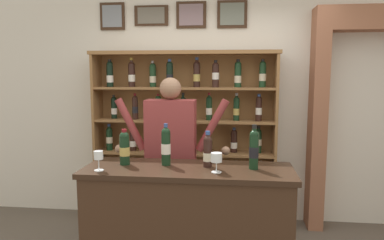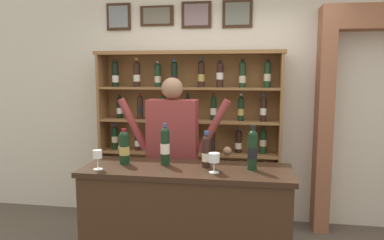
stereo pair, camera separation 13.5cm
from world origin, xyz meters
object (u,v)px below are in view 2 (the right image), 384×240
tasting_bottle_super_tuscan (124,147)px  tasting_bottle_brunello (206,151)px  tasting_bottle_riserva (253,149)px  tasting_counter (187,232)px  wine_glass_right (98,155)px  wine_glass_spare (214,159)px  tasting_bottle_grappa (165,145)px  wine_shelf (189,134)px  shopkeeper (173,146)px

tasting_bottle_super_tuscan → tasting_bottle_brunello: size_ratio=1.01×
tasting_bottle_brunello → tasting_bottle_super_tuscan: bearing=-179.8°
tasting_bottle_super_tuscan → tasting_bottle_brunello: bearing=0.2°
tasting_bottle_brunello → tasting_bottle_riserva: (0.35, -0.02, 0.03)m
tasting_counter → tasting_bottle_riserva: (0.50, 0.03, 0.67)m
tasting_bottle_super_tuscan → tasting_bottle_riserva: 1.01m
tasting_counter → tasting_bottle_riserva: size_ratio=4.74×
tasting_bottle_super_tuscan → wine_glass_right: 0.25m
wine_glass_spare → tasting_counter: bearing=155.2°
tasting_counter → tasting_bottle_grappa: size_ratio=4.86×
wine_shelf → tasting_bottle_riserva: bearing=-62.4°
tasting_bottle_riserva → wine_glass_spare: 0.31m
tasting_bottle_super_tuscan → tasting_bottle_grappa: 0.33m
tasting_bottle_brunello → tasting_bottle_riserva: size_ratio=0.83×
wine_glass_right → wine_shelf: bearing=74.7°
tasting_bottle_super_tuscan → tasting_bottle_grappa: size_ratio=0.86×
tasting_bottle_riserva → wine_glass_spare: bearing=-154.3°
tasting_bottle_super_tuscan → wine_glass_right: tasting_bottle_super_tuscan is taller
shopkeeper → tasting_bottle_brunello: size_ratio=6.09×
tasting_counter → wine_glass_right: size_ratio=10.75×
tasting_bottle_riserva → wine_glass_right: size_ratio=2.27×
shopkeeper → tasting_bottle_brunello: shopkeeper is taller
tasting_bottle_super_tuscan → tasting_counter: bearing=-5.3°
wine_shelf → tasting_counter: 1.52m
wine_glass_spare → tasting_bottle_riserva: bearing=25.7°
tasting_counter → tasting_bottle_super_tuscan: tasting_bottle_super_tuscan is taller
tasting_bottle_brunello → wine_glass_right: tasting_bottle_brunello is taller
wine_shelf → tasting_bottle_riserva: size_ratio=6.22×
shopkeeper → tasting_bottle_riserva: 0.95m
tasting_bottle_grappa → wine_glass_spare: tasting_bottle_grappa is taller
tasting_bottle_grappa → shopkeeper: bearing=96.0°
tasting_bottle_riserva → wine_glass_right: tasting_bottle_riserva is taller
tasting_counter → tasting_bottle_grappa: 0.70m
tasting_bottle_grappa → wine_glass_spare: size_ratio=2.26×
shopkeeper → tasting_bottle_super_tuscan: 0.63m
wine_glass_right → tasting_bottle_brunello: bearing=14.5°
tasting_counter → tasting_bottle_brunello: (0.15, 0.05, 0.64)m
tasting_bottle_grappa → tasting_bottle_riserva: (0.68, -0.04, 0.00)m
tasting_bottle_brunello → wine_glass_spare: size_ratio=1.92×
wine_glass_spare → tasting_bottle_super_tuscan: bearing=168.4°
shopkeeper → tasting_bottle_super_tuscan: (-0.27, -0.56, 0.10)m
shopkeeper → tasting_bottle_grappa: bearing=-84.0°
tasting_counter → tasting_bottle_super_tuscan: size_ratio=5.66×
wine_shelf → tasting_bottle_grappa: size_ratio=6.38×
tasting_counter → shopkeeper: 0.86m
tasting_counter → wine_glass_spare: (0.22, -0.10, 0.62)m
tasting_bottle_brunello → shopkeeper: bearing=124.6°
wine_shelf → tasting_bottle_brunello: (0.37, -1.36, 0.10)m
tasting_counter → tasting_bottle_grappa: (-0.18, 0.07, 0.67)m
shopkeeper → wine_glass_spare: shopkeeper is taller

